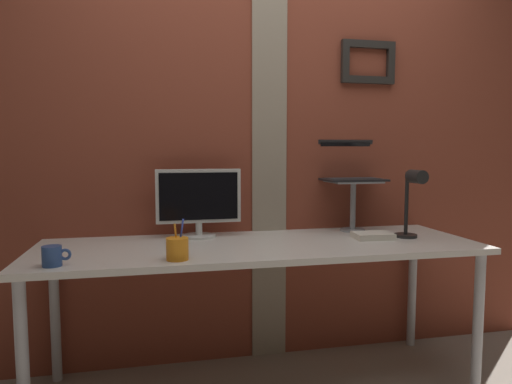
% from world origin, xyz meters
% --- Properties ---
extents(brick_wall_back, '(3.50, 0.16, 2.36)m').
position_xyz_m(brick_wall_back, '(0.00, 0.46, 1.18)').
color(brick_wall_back, brown).
rests_on(brick_wall_back, ground_plane).
extents(desk, '(2.19, 0.71, 0.75)m').
position_xyz_m(desk, '(-0.11, 0.04, 0.68)').
color(desk, silver).
rests_on(desk, ground_plane).
extents(monitor, '(0.45, 0.18, 0.37)m').
position_xyz_m(monitor, '(-0.40, 0.28, 0.95)').
color(monitor, silver).
rests_on(monitor, desk).
extents(laptop_stand, '(0.28, 0.22, 0.29)m').
position_xyz_m(laptop_stand, '(0.49, 0.28, 0.94)').
color(laptop_stand, gray).
rests_on(laptop_stand, desk).
extents(laptop, '(0.34, 0.31, 0.24)m').
position_xyz_m(laptop, '(0.49, 0.35, 1.10)').
color(laptop, black).
rests_on(laptop, laptop_stand).
extents(desk_lamp, '(0.12, 0.20, 0.37)m').
position_xyz_m(desk_lamp, '(0.69, -0.01, 0.97)').
color(desk_lamp, black).
rests_on(desk_lamp, desk).
extents(pen_cup, '(0.09, 0.09, 0.17)m').
position_xyz_m(pen_cup, '(-0.53, -0.22, 0.80)').
color(pen_cup, orange).
rests_on(pen_cup, desk).
extents(coffee_mug, '(0.11, 0.08, 0.08)m').
position_xyz_m(coffee_mug, '(-1.03, -0.22, 0.79)').
color(coffee_mug, '#2D4C8C').
rests_on(coffee_mug, desk).
extents(paper_clutter_stack, '(0.21, 0.15, 0.03)m').
position_xyz_m(paper_clutter_stack, '(0.50, 0.04, 0.76)').
color(paper_clutter_stack, silver).
rests_on(paper_clutter_stack, desk).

